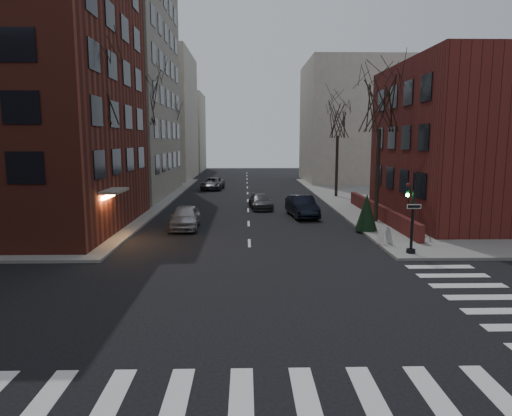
{
  "coord_description": "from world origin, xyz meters",
  "views": [
    {
      "loc": [
        -0.18,
        -12.86,
        5.72
      ],
      "look_at": [
        0.37,
        11.89,
        2.0
      ],
      "focal_mm": 32.0,
      "sensor_mm": 36.0,
      "label": 1
    }
  ],
  "objects_px": {
    "tree_left_a": "(94,91)",
    "car_lane_far": "(213,183)",
    "tree_right_a": "(380,105)",
    "tree_right_b": "(338,120)",
    "parked_sedan": "(302,206)",
    "streetlamp_near": "(140,159)",
    "car_lane_gray": "(261,202)",
    "streetlamp_far": "(178,152)",
    "tree_left_b": "(142,101)",
    "car_lane_silver": "(185,217)",
    "sandwich_board": "(385,235)",
    "tree_left_c": "(170,119)",
    "evergreen_shrub": "(367,212)",
    "traffic_signal": "(411,218)"
  },
  "relations": [
    {
      "from": "streetlamp_near",
      "to": "streetlamp_far",
      "type": "relative_size",
      "value": 1.0
    },
    {
      "from": "car_lane_gray",
      "to": "streetlamp_far",
      "type": "bearing_deg",
      "value": 111.76
    },
    {
      "from": "tree_right_a",
      "to": "streetlamp_far",
      "type": "height_order",
      "value": "tree_right_a"
    },
    {
      "from": "tree_right_a",
      "to": "tree_right_b",
      "type": "bearing_deg",
      "value": 90.0
    },
    {
      "from": "tree_left_c",
      "to": "parked_sedan",
      "type": "distance_m",
      "value": 24.24
    },
    {
      "from": "parked_sedan",
      "to": "evergreen_shrub",
      "type": "height_order",
      "value": "evergreen_shrub"
    },
    {
      "from": "car_lane_far",
      "to": "evergreen_shrub",
      "type": "xyz_separation_m",
      "value": [
        11.33,
        -25.02,
        0.6
      ]
    },
    {
      "from": "tree_left_c",
      "to": "streetlamp_near",
      "type": "height_order",
      "value": "tree_left_c"
    },
    {
      "from": "car_lane_gray",
      "to": "parked_sedan",
      "type": "bearing_deg",
      "value": -60.09
    },
    {
      "from": "car_lane_silver",
      "to": "tree_left_a",
      "type": "bearing_deg",
      "value": -154.91
    },
    {
      "from": "streetlamp_near",
      "to": "car_lane_gray",
      "type": "bearing_deg",
      "value": 16.58
    },
    {
      "from": "streetlamp_far",
      "to": "car_lane_silver",
      "type": "xyz_separation_m",
      "value": [
        4.08,
        -25.68,
        -3.49
      ]
    },
    {
      "from": "tree_left_a",
      "to": "car_lane_silver",
      "type": "relative_size",
      "value": 2.32
    },
    {
      "from": "car_lane_far",
      "to": "evergreen_shrub",
      "type": "relative_size",
      "value": 2.19
    },
    {
      "from": "sandwich_board",
      "to": "tree_left_b",
      "type": "bearing_deg",
      "value": 120.04
    },
    {
      "from": "sandwich_board",
      "to": "car_lane_far",
      "type": "bearing_deg",
      "value": 94.46
    },
    {
      "from": "streetlamp_near",
      "to": "sandwich_board",
      "type": "relative_size",
      "value": 6.44
    },
    {
      "from": "streetlamp_near",
      "to": "evergreen_shrub",
      "type": "xyz_separation_m",
      "value": [
        15.5,
        -7.14,
        -2.95
      ]
    },
    {
      "from": "sandwich_board",
      "to": "streetlamp_near",
      "type": "bearing_deg",
      "value": 127.64
    },
    {
      "from": "tree_left_b",
      "to": "car_lane_gray",
      "type": "xyz_separation_m",
      "value": [
        9.84,
        -1.25,
        -8.3
      ]
    },
    {
      "from": "tree_left_c",
      "to": "streetlamp_near",
      "type": "bearing_deg",
      "value": -88.09
    },
    {
      "from": "tree_left_b",
      "to": "car_lane_gray",
      "type": "height_order",
      "value": "tree_left_b"
    },
    {
      "from": "tree_left_a",
      "to": "car_lane_far",
      "type": "height_order",
      "value": "tree_left_a"
    },
    {
      "from": "tree_left_b",
      "to": "evergreen_shrub",
      "type": "xyz_separation_m",
      "value": [
        16.1,
        -11.14,
        -7.63
      ]
    },
    {
      "from": "parked_sedan",
      "to": "sandwich_board",
      "type": "height_order",
      "value": "parked_sedan"
    },
    {
      "from": "tree_left_a",
      "to": "streetlamp_far",
      "type": "xyz_separation_m",
      "value": [
        0.6,
        28.0,
        -4.23
      ]
    },
    {
      "from": "tree_right_b",
      "to": "evergreen_shrub",
      "type": "xyz_separation_m",
      "value": [
        -1.5,
        -17.14,
        -6.3
      ]
    },
    {
      "from": "tree_left_a",
      "to": "sandwich_board",
      "type": "height_order",
      "value": "tree_left_a"
    },
    {
      "from": "traffic_signal",
      "to": "tree_left_c",
      "type": "relative_size",
      "value": 0.41
    },
    {
      "from": "streetlamp_far",
      "to": "sandwich_board",
      "type": "xyz_separation_m",
      "value": [
        15.5,
        -31.02,
        -3.6
      ]
    },
    {
      "from": "car_lane_far",
      "to": "tree_left_b",
      "type": "bearing_deg",
      "value": -104.15
    },
    {
      "from": "evergreen_shrub",
      "to": "streetlamp_far",
      "type": "bearing_deg",
      "value": 119.73
    },
    {
      "from": "tree_right_b",
      "to": "evergreen_shrub",
      "type": "distance_m",
      "value": 18.32
    },
    {
      "from": "tree_right_a",
      "to": "tree_left_c",
      "type": "bearing_deg",
      "value": 128.66
    },
    {
      "from": "tree_left_c",
      "to": "car_lane_silver",
      "type": "relative_size",
      "value": 2.2
    },
    {
      "from": "traffic_signal",
      "to": "tree_left_a",
      "type": "bearing_deg",
      "value": 163.35
    },
    {
      "from": "streetlamp_far",
      "to": "evergreen_shrub",
      "type": "distance_m",
      "value": 31.39
    },
    {
      "from": "streetlamp_near",
      "to": "parked_sedan",
      "type": "distance_m",
      "value": 12.74
    },
    {
      "from": "tree_right_b",
      "to": "parked_sedan",
      "type": "distance_m",
      "value": 14.01
    },
    {
      "from": "tree_left_c",
      "to": "parked_sedan",
      "type": "relative_size",
      "value": 2.03
    },
    {
      "from": "tree_left_b",
      "to": "car_lane_silver",
      "type": "distance_m",
      "value": 13.5
    },
    {
      "from": "car_lane_gray",
      "to": "sandwich_board",
      "type": "relative_size",
      "value": 4.31
    },
    {
      "from": "traffic_signal",
      "to": "tree_right_b",
      "type": "distance_m",
      "value": 23.71
    },
    {
      "from": "tree_right_a",
      "to": "sandwich_board",
      "type": "relative_size",
      "value": 9.96
    },
    {
      "from": "tree_right_a",
      "to": "parked_sedan",
      "type": "height_order",
      "value": "tree_right_a"
    },
    {
      "from": "tree_left_c",
      "to": "parked_sedan",
      "type": "xyz_separation_m",
      "value": [
        12.8,
        -19.27,
        -7.24
      ]
    },
    {
      "from": "car_lane_far",
      "to": "tree_right_a",
      "type": "bearing_deg",
      "value": -54.8
    },
    {
      "from": "tree_left_a",
      "to": "tree_right_a",
      "type": "relative_size",
      "value": 1.06
    },
    {
      "from": "tree_left_a",
      "to": "car_lane_gray",
      "type": "height_order",
      "value": "tree_left_a"
    },
    {
      "from": "evergreen_shrub",
      "to": "car_lane_silver",
      "type": "bearing_deg",
      "value": 172.7
    }
  ]
}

